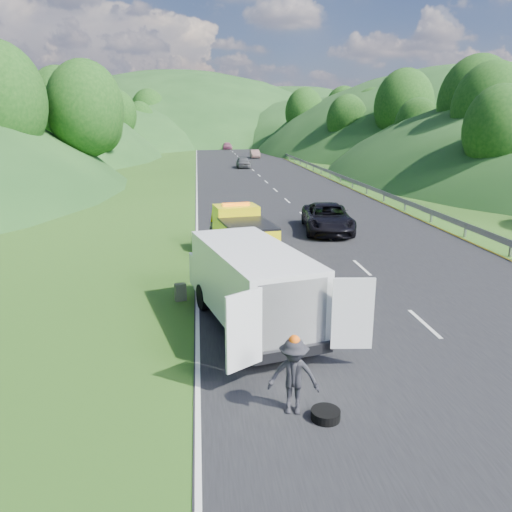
{
  "coord_description": "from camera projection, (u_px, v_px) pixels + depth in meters",
  "views": [
    {
      "loc": [
        -3.74,
        -15.46,
        6.05
      ],
      "look_at": [
        -1.76,
        1.72,
        1.3
      ],
      "focal_mm": 35.0,
      "sensor_mm": 36.0,
      "label": 1
    }
  ],
  "objects": [
    {
      "name": "hills_backdrop",
      "position": [
        232.0,
        141.0,
        146.58
      ],
      "size": [
        201.0,
        288.6,
        44.0
      ],
      "primitive_type": null,
      "color": "#2D5B23",
      "rests_on": "ground"
    },
    {
      "name": "dist_car_c",
      "position": [
        227.0,
        149.0,
        103.71
      ],
      "size": [
        1.91,
        4.71,
        1.37
      ],
      "primitive_type": "imported",
      "color": "#85425D",
      "rests_on": "ground"
    },
    {
      "name": "guardrail",
      "position": [
        301.0,
        165.0,
        68.26
      ],
      "size": [
        0.06,
        140.0,
        1.52
      ],
      "primitive_type": "cube",
      "color": "gray",
      "rests_on": "ground"
    },
    {
      "name": "road_surface",
      "position": [
        259.0,
        175.0,
        55.48
      ],
      "size": [
        14.0,
        200.0,
        0.02
      ],
      "primitive_type": "cube",
      "color": "black",
      "rests_on": "ground"
    },
    {
      "name": "ground",
      "position": [
        314.0,
        305.0,
        16.83
      ],
      "size": [
        320.0,
        320.0,
        0.0
      ],
      "primitive_type": "plane",
      "color": "#38661E",
      "rests_on": "ground"
    },
    {
      "name": "white_van",
      "position": [
        250.0,
        282.0,
        14.81
      ],
      "size": [
        4.57,
        7.43,
        2.46
      ],
      "rotation": [
        0.0,
        0.0,
        0.25
      ],
      "color": "black",
      "rests_on": "ground"
    },
    {
      "name": "woman",
      "position": [
        232.0,
        289.0,
        18.39
      ],
      "size": [
        0.69,
        0.73,
        1.63
      ],
      "primitive_type": "imported",
      "rotation": [
        0.0,
        0.0,
        2.14
      ],
      "color": "white",
      "rests_on": "ground"
    },
    {
      "name": "tree_line_left",
      "position": [
        92.0,
        163.0,
        72.2
      ],
      "size": [
        14.0,
        140.0,
        14.0
      ],
      "primitive_type": null,
      "color": "#2C5A1A",
      "rests_on": "ground"
    },
    {
      "name": "worker",
      "position": [
        293.0,
        413.0,
        10.65
      ],
      "size": [
        1.2,
        0.86,
        1.69
      ],
      "primitive_type": "imported",
      "rotation": [
        0.0,
        0.0,
        -0.23
      ],
      "color": "black",
      "rests_on": "ground"
    },
    {
      "name": "tow_truck",
      "position": [
        241.0,
        232.0,
        22.5
      ],
      "size": [
        2.8,
        5.62,
        2.31
      ],
      "rotation": [
        0.0,
        0.0,
        0.16
      ],
      "color": "black",
      "rests_on": "ground"
    },
    {
      "name": "tree_line_right",
      "position": [
        372.0,
        160.0,
        76.85
      ],
      "size": [
        14.0,
        140.0,
        14.0
      ],
      "primitive_type": null,
      "color": "#2C5A1A",
      "rests_on": "ground"
    },
    {
      "name": "child",
      "position": [
        272.0,
        312.0,
        16.21
      ],
      "size": [
        0.64,
        0.61,
        1.04
      ],
      "primitive_type": "imported",
      "rotation": [
        0.0,
        0.0,
        -0.6
      ],
      "color": "tan",
      "rests_on": "ground"
    },
    {
      "name": "passing_suv",
      "position": [
        327.0,
        232.0,
        27.77
      ],
      "size": [
        3.23,
        5.78,
        1.53
      ],
      "primitive_type": "imported",
      "rotation": [
        0.0,
        0.0,
        -0.13
      ],
      "color": "black",
      "rests_on": "ground"
    },
    {
      "name": "dist_car_b",
      "position": [
        255.0,
        158.0,
        80.52
      ],
      "size": [
        1.36,
        3.9,
        1.29
      ],
      "primitive_type": "imported",
      "color": "#76544F",
      "rests_on": "ground"
    },
    {
      "name": "dist_car_a",
      "position": [
        243.0,
        168.0,
        64.1
      ],
      "size": [
        1.65,
        4.11,
        1.4
      ],
      "primitive_type": "imported",
      "color": "#46464B",
      "rests_on": "ground"
    },
    {
      "name": "spare_tire",
      "position": [
        325.0,
        420.0,
        10.4
      ],
      "size": [
        0.62,
        0.62,
        0.2
      ],
      "primitive_type": "cylinder",
      "color": "black",
      "rests_on": "ground"
    },
    {
      "name": "suitcase",
      "position": [
        180.0,
        292.0,
        17.16
      ],
      "size": [
        0.43,
        0.32,
        0.62
      ],
      "primitive_type": "cube",
      "rotation": [
        0.0,
        0.0,
        0.3
      ],
      "color": "#555842",
      "rests_on": "ground"
    }
  ]
}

